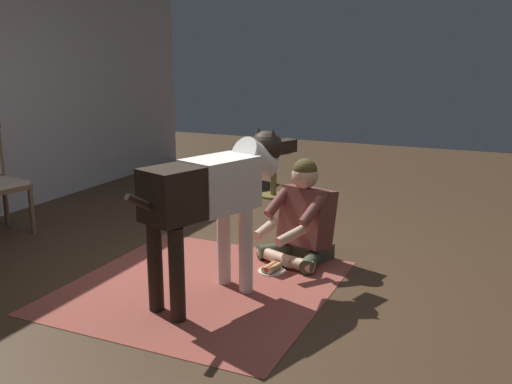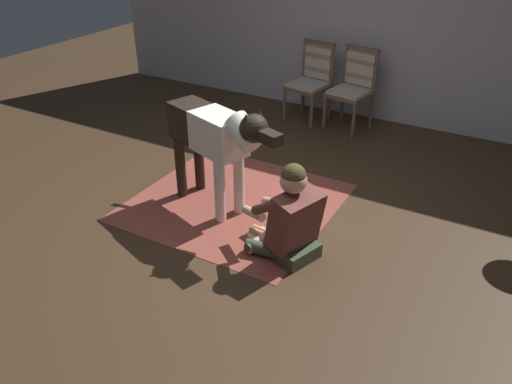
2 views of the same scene
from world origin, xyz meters
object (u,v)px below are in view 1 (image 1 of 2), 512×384
person_sitting_on_floor (303,219)px  hot_dog_on_plate (272,269)px  large_dog (215,191)px  round_side_table (274,169)px

person_sitting_on_floor → hot_dog_on_plate: 0.48m
large_dog → hot_dog_on_plate: size_ratio=6.75×
hot_dog_on_plate → round_side_table: 2.34m
hot_dog_on_plate → large_dog: bearing=161.1°
large_dog → round_side_table: bearing=14.4°
person_sitting_on_floor → hot_dog_on_plate: bearing=161.1°
person_sitting_on_floor → large_dog: (-0.89, 0.30, 0.40)m
person_sitting_on_floor → round_side_table: (1.80, 0.99, -0.01)m
person_sitting_on_floor → large_dog: size_ratio=0.58×
large_dog → round_side_table: large_dog is taller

